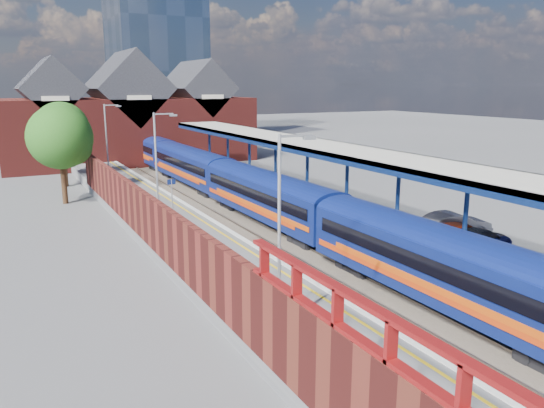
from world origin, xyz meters
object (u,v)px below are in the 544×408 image
(parked_car_red, at_px, (459,234))
(train, at_px, (224,177))
(lamp_post_c, at_px, (158,162))
(parked_car_silver, at_px, (454,224))
(lamp_post_b, at_px, (283,218))
(parked_car_dark, at_px, (478,240))
(parked_car_blue, at_px, (473,240))
(lamp_post_d, at_px, (108,139))
(platform_sign, at_px, (172,191))

(parked_car_red, bearing_deg, train, 16.30)
(lamp_post_c, distance_m, parked_car_silver, 18.07)
(lamp_post_b, distance_m, parked_car_dark, 13.80)
(parked_car_blue, bearing_deg, parked_car_silver, -32.11)
(train, distance_m, lamp_post_c, 11.96)
(train, distance_m, lamp_post_b, 25.94)
(lamp_post_b, bearing_deg, train, 72.26)
(parked_car_silver, bearing_deg, parked_car_blue, 163.11)
(lamp_post_c, height_order, parked_car_blue, lamp_post_c)
(lamp_post_b, xyz_separation_m, parked_car_dark, (13.13, 2.61, -3.33))
(lamp_post_d, xyz_separation_m, parked_car_red, (12.86, -28.31, -3.23))
(lamp_post_d, height_order, platform_sign, lamp_post_d)
(train, distance_m, lamp_post_d, 11.20)
(lamp_post_b, relative_size, lamp_post_c, 1.00)
(lamp_post_d, relative_size, parked_car_silver, 1.61)
(lamp_post_b, relative_size, parked_car_blue, 1.48)
(parked_car_dark, bearing_deg, lamp_post_d, 10.84)
(lamp_post_c, xyz_separation_m, lamp_post_d, (0.00, 16.00, 0.00))
(parked_car_dark, distance_m, parked_car_blue, 0.28)
(parked_car_dark, bearing_deg, parked_car_silver, -35.74)
(train, xyz_separation_m, platform_sign, (-6.49, -6.56, 0.57))
(lamp_post_b, distance_m, parked_car_silver, 15.67)
(lamp_post_c, distance_m, lamp_post_d, 16.00)
(train, xyz_separation_m, lamp_post_c, (-7.86, -8.56, 2.87))
(lamp_post_b, height_order, platform_sign, lamp_post_b)
(lamp_post_d, bearing_deg, platform_sign, -84.44)
(train, xyz_separation_m, parked_car_dark, (5.28, -21.94, -0.45))
(parked_car_blue, bearing_deg, lamp_post_b, 97.73)
(lamp_post_c, height_order, lamp_post_d, same)
(train, height_order, lamp_post_d, lamp_post_d)
(train, distance_m, platform_sign, 9.24)
(train, xyz_separation_m, lamp_post_d, (-7.86, 7.44, 2.87))
(lamp_post_d, distance_m, parked_car_silver, 30.32)
(lamp_post_d, xyz_separation_m, parked_car_silver, (14.32, -26.53, -3.28))
(lamp_post_b, relative_size, lamp_post_d, 1.00)
(parked_car_dark, xyz_separation_m, parked_car_blue, (-0.21, 0.19, -0.01))
(parked_car_red, bearing_deg, parked_car_blue, -173.00)
(parked_car_silver, bearing_deg, parked_car_dark, 168.19)
(parked_car_silver, height_order, parked_car_dark, parked_car_silver)
(lamp_post_b, distance_m, lamp_post_d, 32.00)
(train, relative_size, platform_sign, 26.37)
(parked_car_dark, bearing_deg, parked_car_blue, 33.65)
(lamp_post_c, bearing_deg, lamp_post_d, 90.00)
(parked_car_silver, bearing_deg, platform_sign, 56.65)
(train, distance_m, parked_car_silver, 20.15)
(parked_car_blue, bearing_deg, parked_car_dark, -137.64)
(platform_sign, bearing_deg, parked_car_silver, -44.04)
(lamp_post_d, relative_size, parked_car_dark, 1.52)
(train, relative_size, lamp_post_d, 9.42)
(lamp_post_c, xyz_separation_m, platform_sign, (1.36, 2.00, -2.30))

